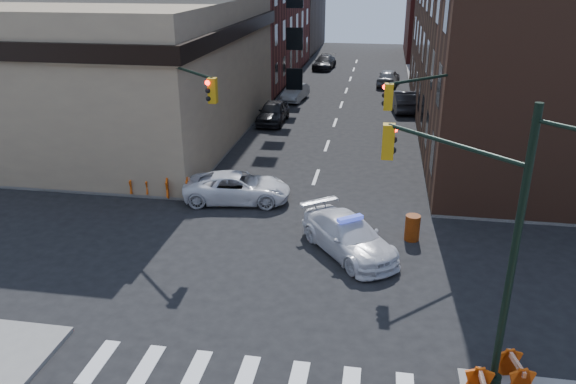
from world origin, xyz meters
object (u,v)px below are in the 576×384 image
(pickup, at_px, (237,187))
(parked_car_wfar, at_px, (295,92))
(parked_car_enear, at_px, (403,101))
(pedestrian_a, at_px, (150,171))
(barrel_bank, at_px, (221,188))
(barrel_road, at_px, (412,228))
(barricade_nw_a, at_px, (178,187))
(parked_car_wnear, at_px, (273,112))
(pedestrian_b, at_px, (104,161))
(barricade_se_a, at_px, (515,372))
(police_car, at_px, (349,236))

(pickup, bearing_deg, parked_car_wfar, -6.01)
(parked_car_enear, height_order, pedestrian_a, pedestrian_a)
(parked_car_wfar, distance_m, pedestrian_a, 22.89)
(parked_car_enear, xyz_separation_m, barrel_bank, (-9.53, -20.40, -0.33))
(barrel_road, xyz_separation_m, barricade_nw_a, (-11.49, 2.71, 0.08))
(pickup, bearing_deg, parked_car_wnear, -3.35)
(parked_car_wnear, bearing_deg, parked_car_wfar, 86.93)
(pedestrian_b, bearing_deg, barrel_road, -12.75)
(pedestrian_b, bearing_deg, barricade_se_a, -32.51)
(parked_car_enear, height_order, barricade_nw_a, parked_car_enear)
(police_car, height_order, parked_car_wfar, police_car)
(barrel_road, relative_size, barrel_bank, 1.14)
(pedestrian_a, relative_size, barrel_road, 1.67)
(barrel_bank, relative_size, barricade_nw_a, 0.75)
(barrel_bank, bearing_deg, barrel_road, -19.65)
(police_car, height_order, barrel_road, police_car)
(parked_car_wnear, distance_m, pedestrian_b, 15.03)
(pedestrian_a, relative_size, pedestrian_b, 1.04)
(police_car, xyz_separation_m, barricade_se_a, (5.06, -7.30, -0.19))
(pedestrian_b, bearing_deg, parked_car_wnear, 66.52)
(pedestrian_a, bearing_deg, police_car, 11.59)
(parked_car_enear, relative_size, pedestrian_b, 2.75)
(pedestrian_b, height_order, barrel_road, pedestrian_b)
(parked_car_wfar, relative_size, pedestrian_b, 2.38)
(pickup, distance_m, barricade_nw_a, 3.04)
(parked_car_wnear, bearing_deg, barrel_road, -61.67)
(barrel_road, distance_m, barrel_bank, 10.00)
(parked_car_enear, distance_m, barricade_se_a, 32.78)
(pickup, bearing_deg, pedestrian_b, 69.23)
(barrel_road, bearing_deg, parked_car_wnear, 117.84)
(pickup, height_order, barrel_bank, pickup)
(police_car, relative_size, parked_car_wnear, 1.08)
(parked_car_wnear, bearing_deg, police_car, -70.10)
(police_car, bearing_deg, barrel_road, -4.84)
(police_car, xyz_separation_m, pedestrian_b, (-13.82, 6.44, 0.31))
(pedestrian_b, bearing_deg, parked_car_enear, 52.41)
(parked_car_wfar, xyz_separation_m, barrel_road, (9.12, -26.03, -0.15))
(parked_car_enear, bearing_deg, pickup, 60.12)
(police_car, height_order, pedestrian_a, pedestrian_a)
(pedestrian_b, bearing_deg, parked_car_wfar, 74.52)
(parked_car_enear, bearing_deg, police_car, 76.37)
(pickup, relative_size, barrel_road, 4.66)
(barricade_se_a, height_order, barricade_nw_a, barricade_nw_a)
(barrel_road, height_order, barricade_se_a, barrel_road)
(parked_car_wnear, xyz_separation_m, barrel_bank, (0.19, -14.83, -0.32))
(barrel_road, bearing_deg, barrel_bank, 160.35)
(parked_car_wfar, xyz_separation_m, barricade_nw_a, (-2.37, -23.32, -0.07))
(barrel_road, bearing_deg, police_car, -148.02)
(police_car, xyz_separation_m, parked_car_wnear, (-6.99, 19.83, 0.07))
(pedestrian_a, height_order, pedestrian_b, pedestrian_a)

